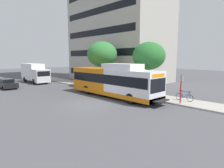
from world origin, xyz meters
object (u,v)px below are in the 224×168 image
at_px(street_tree_mid_block, 102,54).
at_px(parked_car_far_lane, 7,84).
at_px(transit_bus, 113,81).
at_px(bus_stop_sign_pole, 181,87).
at_px(bicycle_parked, 184,96).
at_px(box_truck_background, 35,73).
at_px(street_tree_near_stop, 149,56).

bearing_deg(street_tree_mid_block, parked_car_far_lane, 140.73).
relative_size(transit_bus, bus_stop_sign_pole, 4.71).
bearing_deg(bicycle_parked, box_truck_background, 100.71).
height_order(street_tree_near_stop, box_truck_background, street_tree_near_stop).
xyz_separation_m(street_tree_near_stop, street_tree_mid_block, (-0.15, 7.98, 0.31)).
height_order(bicycle_parked, box_truck_background, box_truck_background).
height_order(bicycle_parked, street_tree_near_stop, street_tree_near_stop).
bearing_deg(bus_stop_sign_pole, transit_bus, 105.26).
bearing_deg(bus_stop_sign_pole, street_tree_mid_block, 82.21).
bearing_deg(box_truck_background, street_tree_mid_block, -66.96).
xyz_separation_m(bicycle_parked, box_truck_background, (-4.65, 24.60, 1.18)).
relative_size(bus_stop_sign_pole, box_truck_background, 0.37).
bearing_deg(box_truck_background, street_tree_near_stop, -75.29).
distance_m(bus_stop_sign_pole, box_truck_background, 25.08).
height_order(transit_bus, street_tree_near_stop, street_tree_near_stop).
distance_m(street_tree_near_stop, parked_car_far_lane, 19.94).
bearing_deg(transit_bus, street_tree_mid_block, 59.03).
height_order(transit_bus, street_tree_mid_block, street_tree_mid_block).
xyz_separation_m(transit_bus, street_tree_mid_block, (3.64, 6.06, 3.05)).
distance_m(transit_bus, street_tree_mid_block, 7.70).
bearing_deg(street_tree_mid_block, street_tree_near_stop, -88.90).
distance_m(bus_stop_sign_pole, street_tree_near_stop, 5.99).
height_order(bicycle_parked, parked_car_far_lane, parked_car_far_lane).
distance_m(street_tree_near_stop, street_tree_mid_block, 7.99).
relative_size(bus_stop_sign_pole, street_tree_mid_block, 0.40).
bearing_deg(parked_car_far_lane, box_truck_background, 32.76).
height_order(bus_stop_sign_pole, bicycle_parked, bus_stop_sign_pole).
distance_m(bicycle_parked, street_tree_near_stop, 6.11).
bearing_deg(street_tree_mid_block, transit_bus, -120.97).
bearing_deg(parked_car_far_lane, transit_bus, -65.09).
bearing_deg(bicycle_parked, parked_car_far_lane, 115.25).
height_order(transit_bus, box_truck_background, transit_bus).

